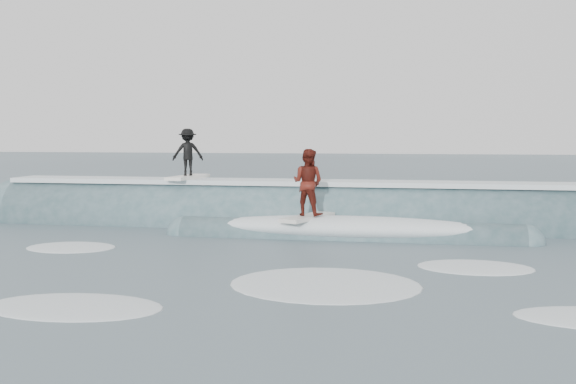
# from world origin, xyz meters

# --- Properties ---
(ground) EXTENTS (160.00, 160.00, 0.00)m
(ground) POSITION_xyz_m (0.00, 0.00, 0.00)
(ground) COLOR #374651
(ground) RESTS_ON ground
(breaking_wave) EXTENTS (20.54, 4.08, 2.61)m
(breaking_wave) POSITION_xyz_m (0.19, 5.44, 0.04)
(breaking_wave) COLOR #37575D
(breaking_wave) RESTS_ON ground
(surfer_black) EXTENTS (1.07, 2.06, 1.55)m
(surfer_black) POSITION_xyz_m (-3.33, 5.67, 2.10)
(surfer_black) COLOR white
(surfer_black) RESTS_ON ground
(surfer_red) EXTENTS (1.29, 2.06, 1.87)m
(surfer_red) POSITION_xyz_m (0.75, 3.47, 1.39)
(surfer_red) COLOR silver
(surfer_red) RESTS_ON ground
(whitewater) EXTENTS (16.82, 6.83, 0.10)m
(whitewater) POSITION_xyz_m (-0.08, -1.68, 0.00)
(whitewater) COLOR white
(whitewater) RESTS_ON ground
(far_swells) EXTENTS (36.40, 8.65, 0.80)m
(far_swells) POSITION_xyz_m (-2.00, 17.65, 0.00)
(far_swells) COLOR #37575D
(far_swells) RESTS_ON ground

